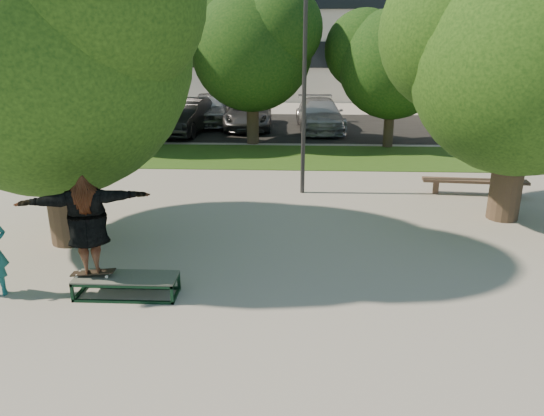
{
  "coord_description": "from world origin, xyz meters",
  "views": [
    {
      "loc": [
        0.79,
        -9.81,
        4.51
      ],
      "look_at": [
        0.32,
        0.6,
        0.99
      ],
      "focal_mm": 35.0,
      "sensor_mm": 36.0,
      "label": 1
    }
  ],
  "objects_px": {
    "lamppost": "(304,82)",
    "car_dark": "(185,116)",
    "tree_left": "(43,34)",
    "bench": "(475,182)",
    "grind_box": "(127,286)",
    "car_grey": "(248,115)",
    "car_silver_a": "(210,108)",
    "car_silver_b": "(320,115)",
    "tree_right": "(521,49)"
  },
  "relations": [
    {
      "from": "tree_left",
      "to": "bench",
      "type": "xyz_separation_m",
      "value": [
        10.22,
        3.92,
        -4.05
      ]
    },
    {
      "from": "car_silver_a",
      "to": "car_silver_b",
      "type": "bearing_deg",
      "value": -19.44
    },
    {
      "from": "tree_right",
      "to": "car_silver_a",
      "type": "height_order",
      "value": "tree_right"
    },
    {
      "from": "tree_right",
      "to": "car_silver_b",
      "type": "height_order",
      "value": "tree_right"
    },
    {
      "from": "tree_left",
      "to": "lamppost",
      "type": "bearing_deg",
      "value": 36.42
    },
    {
      "from": "bench",
      "to": "car_dark",
      "type": "relative_size",
      "value": 0.62
    },
    {
      "from": "tree_left",
      "to": "car_silver_b",
      "type": "distance_m",
      "value": 15.85
    },
    {
      "from": "tree_left",
      "to": "car_dark",
      "type": "height_order",
      "value": "tree_left"
    },
    {
      "from": "tree_right",
      "to": "car_silver_b",
      "type": "xyz_separation_m",
      "value": [
        -4.02,
        12.12,
        -3.37
      ]
    },
    {
      "from": "car_silver_a",
      "to": "tree_right",
      "type": "bearing_deg",
      "value": -60.86
    },
    {
      "from": "lamppost",
      "to": "car_silver_b",
      "type": "xyz_separation_m",
      "value": [
        0.9,
        10.2,
        -2.43
      ]
    },
    {
      "from": "lamppost",
      "to": "car_silver_a",
      "type": "bearing_deg",
      "value": 111.37
    },
    {
      "from": "tree_left",
      "to": "car_silver_a",
      "type": "bearing_deg",
      "value": 87.06
    },
    {
      "from": "car_grey",
      "to": "car_silver_b",
      "type": "height_order",
      "value": "car_silver_b"
    },
    {
      "from": "tree_right",
      "to": "car_grey",
      "type": "xyz_separation_m",
      "value": [
        -7.41,
        12.42,
        -3.44
      ]
    },
    {
      "from": "lamppost",
      "to": "grind_box",
      "type": "xyz_separation_m",
      "value": [
        -3.18,
        -6.47,
        -2.96
      ]
    },
    {
      "from": "grind_box",
      "to": "car_silver_a",
      "type": "relative_size",
      "value": 0.39
    },
    {
      "from": "grind_box",
      "to": "car_silver_a",
      "type": "xyz_separation_m",
      "value": [
        -1.32,
        17.97,
        0.6
      ]
    },
    {
      "from": "lamppost",
      "to": "tree_right",
      "type": "bearing_deg",
      "value": -21.28
    },
    {
      "from": "grind_box",
      "to": "car_silver_a",
      "type": "bearing_deg",
      "value": 94.22
    },
    {
      "from": "bench",
      "to": "lamppost",
      "type": "bearing_deg",
      "value": -175.46
    },
    {
      "from": "lamppost",
      "to": "grind_box",
      "type": "distance_m",
      "value": 7.79
    },
    {
      "from": "lamppost",
      "to": "car_grey",
      "type": "relative_size",
      "value": 1.3
    },
    {
      "from": "bench",
      "to": "car_silver_b",
      "type": "distance_m",
      "value": 10.96
    },
    {
      "from": "tree_right",
      "to": "bench",
      "type": "relative_size",
      "value": 2.22
    },
    {
      "from": "tree_left",
      "to": "car_silver_a",
      "type": "height_order",
      "value": "tree_left"
    },
    {
      "from": "tree_left",
      "to": "tree_right",
      "type": "height_order",
      "value": "tree_left"
    },
    {
      "from": "grind_box",
      "to": "car_grey",
      "type": "bearing_deg",
      "value": 87.71
    },
    {
      "from": "car_silver_b",
      "to": "car_silver_a",
      "type": "bearing_deg",
      "value": 162.37
    },
    {
      "from": "car_dark",
      "to": "car_grey",
      "type": "distance_m",
      "value": 3.12
    },
    {
      "from": "tree_left",
      "to": "car_dark",
      "type": "distance_m",
      "value": 13.48
    },
    {
      "from": "car_grey",
      "to": "car_silver_b",
      "type": "distance_m",
      "value": 3.41
    },
    {
      "from": "lamppost",
      "to": "bench",
      "type": "relative_size",
      "value": 2.08
    },
    {
      "from": "grind_box",
      "to": "car_grey",
      "type": "xyz_separation_m",
      "value": [
        0.68,
        16.97,
        0.46
      ]
    },
    {
      "from": "tree_left",
      "to": "lamppost",
      "type": "height_order",
      "value": "tree_left"
    },
    {
      "from": "tree_left",
      "to": "car_grey",
      "type": "height_order",
      "value": "tree_left"
    },
    {
      "from": "bench",
      "to": "car_dark",
      "type": "height_order",
      "value": "car_dark"
    },
    {
      "from": "lamppost",
      "to": "car_silver_b",
      "type": "height_order",
      "value": "lamppost"
    },
    {
      "from": "car_silver_b",
      "to": "grind_box",
      "type": "bearing_deg",
      "value": -107.86
    },
    {
      "from": "bench",
      "to": "car_dark",
      "type": "distance_m",
      "value": 13.64
    },
    {
      "from": "tree_right",
      "to": "lamppost",
      "type": "bearing_deg",
      "value": 158.72
    },
    {
      "from": "lamppost",
      "to": "car_dark",
      "type": "xyz_separation_m",
      "value": [
        -5.27,
        9.08,
        -2.37
      ]
    },
    {
      "from": "car_grey",
      "to": "car_silver_a",
      "type": "bearing_deg",
      "value": 151.53
    },
    {
      "from": "car_grey",
      "to": "car_silver_b",
      "type": "bearing_deg",
      "value": -7.26
    },
    {
      "from": "bench",
      "to": "car_grey",
      "type": "height_order",
      "value": "car_grey"
    },
    {
      "from": "tree_left",
      "to": "bench",
      "type": "distance_m",
      "value": 11.67
    },
    {
      "from": "tree_right",
      "to": "car_silver_a",
      "type": "xyz_separation_m",
      "value": [
        -9.42,
        13.42,
        -3.3
      ]
    },
    {
      "from": "tree_left",
      "to": "car_silver_b",
      "type": "xyz_separation_m",
      "value": [
        6.19,
        14.11,
        -3.7
      ]
    },
    {
      "from": "car_silver_a",
      "to": "car_dark",
      "type": "height_order",
      "value": "car_silver_a"
    },
    {
      "from": "tree_right",
      "to": "car_silver_a",
      "type": "distance_m",
      "value": 16.72
    }
  ]
}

